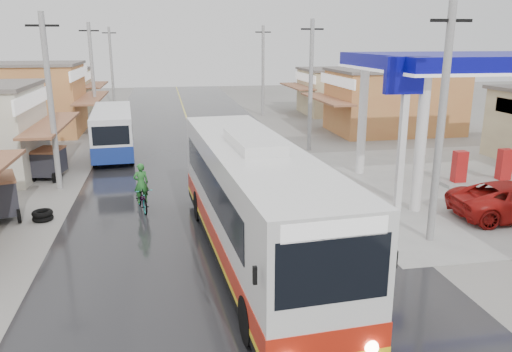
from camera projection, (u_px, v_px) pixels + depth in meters
The scene contains 11 objects.
ground at pixel (233, 256), 16.31m from camera, with size 120.00×120.00×0.00m, color slate.
road at pixel (199, 154), 30.53m from camera, with size 12.00×90.00×0.02m, color black.
centre_line at pixel (199, 154), 30.52m from camera, with size 0.15×90.00×0.01m, color #D8CC4C.
shopfronts_right at pixel (449, 155), 30.33m from camera, with size 11.00×44.00×4.80m, color beige, non-canonical shape.
utility_poles_left at pixel (82, 156), 30.24m from camera, with size 1.60×50.00×8.00m, color gray, non-canonical shape.
utility_poles_right at pixel (309, 150), 31.76m from camera, with size 1.60×36.00×8.00m, color gray, non-canonical shape.
coach_bus at pixel (253, 202), 15.60m from camera, with size 3.62×12.94×4.00m.
second_bus at pixel (113, 131), 30.08m from camera, with size 2.79×8.40×2.74m.
cyclist at pixel (142, 195), 20.43m from camera, with size 1.07×1.99×2.04m.
tricycle_far at pixel (49, 162), 25.10m from camera, with size 1.62×2.18×1.53m.
tyre_stack at pixel (43, 215), 19.42m from camera, with size 0.79×0.79×0.41m.
Camera 1 is at (-1.99, -14.92, 6.86)m, focal length 35.00 mm.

